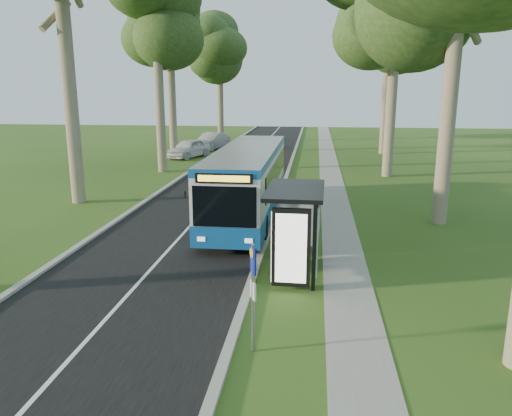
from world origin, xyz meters
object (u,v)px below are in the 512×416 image
Objects in this scene: bus at (248,182)px; car_silver at (212,141)px; bus_shelter at (299,217)px; car_white at (189,148)px; bus_stop_sign at (253,286)px; litter_bin at (301,251)px.

car_silver is at bearing 105.70° from bus.
bus_shelter is 28.74m from car_white.
bus is 2.48× the size of car_silver.
bus is 4.65× the size of bus_stop_sign.
bus is at bearing 110.65° from bus_shelter.
car_silver is (0.83, 5.60, 0.02)m from car_white.
litter_bin is 27.45m from car_white.
car_silver is (-8.66, 37.05, -0.82)m from bus_stop_sign.
bus_shelter is (0.87, 4.67, 0.40)m from bus_stop_sign.
bus_stop_sign is 0.53× the size of car_silver.
bus_stop_sign reaches higher than car_white.
bus_shelter is at bearing -57.47° from car_silver.
litter_bin is (0.93, 6.05, -1.18)m from bus_stop_sign.
bus_stop_sign is at bearing -99.06° from bus_shelter.
bus_stop_sign is at bearing -81.62° from bus.
litter_bin is 32.45m from car_silver.
bus_shelter is at bearing -48.20° from car_white.
car_white is at bearing 112.07° from bus.
bus is 2.61× the size of car_white.
car_white reaches higher than litter_bin.
car_silver is at bearing 107.87° from bus_shelter.
bus_stop_sign reaches higher than litter_bin.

